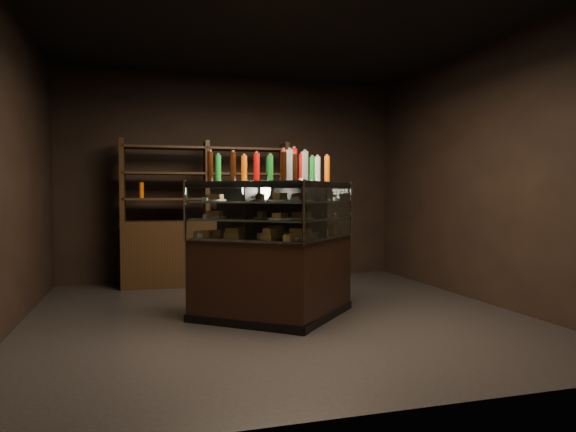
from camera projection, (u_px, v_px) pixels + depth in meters
name	position (u px, v px, depth m)	size (l,w,h in m)	color
ground	(276.00, 315.00, 5.36)	(5.00, 5.00, 0.00)	black
room_shell	(276.00, 128.00, 5.28)	(5.02, 5.02, 3.01)	black
display_case	(279.00, 273.00, 5.16)	(1.85, 1.38, 1.40)	black
food_display	(279.00, 214.00, 5.13)	(1.47, 0.97, 0.43)	#C58C46
bottles_top	(279.00, 168.00, 5.11)	(1.30, 0.83, 0.30)	black
potted_conifer	(312.00, 266.00, 6.03)	(0.35, 0.35, 0.74)	black
back_shelving	(207.00, 241.00, 7.17)	(2.31, 0.48, 2.00)	black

